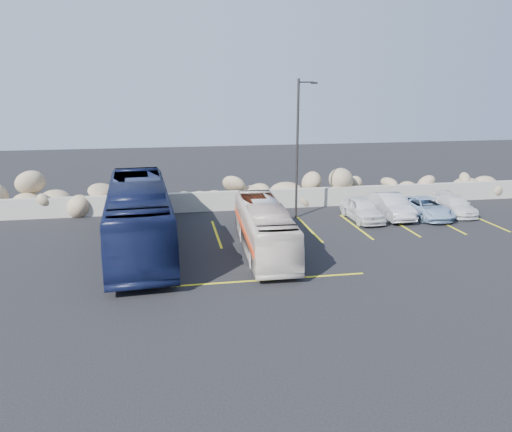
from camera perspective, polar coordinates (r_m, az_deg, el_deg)
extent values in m
plane|color=black|center=(20.50, 4.47, -7.30)|extent=(90.00, 90.00, 0.00)
cube|color=gray|center=(31.55, -0.96, 1.86)|extent=(60.00, 0.40, 1.20)
cube|color=yellow|center=(26.60, -4.55, -2.01)|extent=(0.12, 5.00, 0.01)
cube|color=yellow|center=(27.53, 6.07, -1.46)|extent=(0.12, 5.00, 0.01)
cube|color=yellow|center=(28.39, 11.32, -1.17)|extent=(0.12, 5.00, 0.01)
cube|color=yellow|center=(29.42, 16.04, -0.90)|extent=(0.12, 5.00, 0.01)
cube|color=yellow|center=(30.64, 20.42, -0.64)|extent=(0.12, 5.00, 0.01)
cube|color=yellow|center=(32.03, 24.44, -0.40)|extent=(0.12, 5.00, 0.01)
cube|color=yellow|center=(20.46, 1.60, -7.28)|extent=(8.00, 0.12, 0.01)
cylinder|color=#2B2826|center=(29.05, 4.73, 7.49)|extent=(0.14, 0.14, 8.00)
cylinder|color=#2B2826|center=(28.92, 5.79, 14.99)|extent=(0.90, 0.08, 0.08)
cube|color=#2B2826|center=(29.05, 6.67, 14.86)|extent=(0.35, 0.18, 0.12)
imported|color=silver|center=(23.40, 0.96, -1.40)|extent=(2.28, 8.40, 2.32)
imported|color=#101738|center=(24.27, -13.23, -0.03)|extent=(3.44, 11.91, 3.28)
imported|color=silver|center=(29.64, 12.03, 0.80)|extent=(1.65, 3.93, 1.33)
imported|color=#BABABF|center=(30.68, 15.14, 1.13)|extent=(1.50, 4.21, 1.38)
imported|color=silver|center=(32.76, 21.78, 1.17)|extent=(1.82, 3.86, 1.09)
imported|color=#93B0D0|center=(31.32, 18.88, 0.91)|extent=(1.99, 4.20, 1.16)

